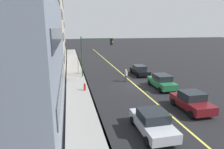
{
  "coord_description": "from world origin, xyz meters",
  "views": [
    {
      "loc": [
        -20.83,
        7.63,
        6.79
      ],
      "look_at": [
        -0.78,
        3.12,
        1.75
      ],
      "focal_mm": 30.85,
      "sensor_mm": 36.0,
      "label": 1
    }
  ],
  "objects": [
    {
      "name": "car_maroon",
      "position": [
        -7.6,
        -2.17,
        0.79
      ],
      "size": [
        3.96,
        2.07,
        1.6
      ],
      "color": "#591116",
      "rests_on": "ground"
    },
    {
      "name": "car_green",
      "position": [
        -1.52,
        -2.51,
        0.81
      ],
      "size": [
        4.25,
        1.93,
        1.61
      ],
      "color": "#1E6038",
      "rests_on": "ground"
    },
    {
      "name": "street_sign_post",
      "position": [
        6.55,
        6.46,
        1.59
      ],
      "size": [
        0.6,
        0.08,
        2.69
      ],
      "color": "slate",
      "rests_on": "ground"
    },
    {
      "name": "car_black",
      "position": [
        5.1,
        -2.35,
        0.71
      ],
      "size": [
        4.2,
        1.92,
        1.39
      ],
      "color": "black",
      "rests_on": "ground"
    },
    {
      "name": "sidewalk_slab",
      "position": [
        0.0,
        6.84,
        0.07
      ],
      "size": [
        80.0,
        2.58,
        0.15
      ],
      "primitive_type": "cube",
      "color": "gray",
      "rests_on": "ground"
    },
    {
      "name": "traffic_light_mast",
      "position": [
        5.42,
        4.24,
        3.88
      ],
      "size": [
        0.28,
        4.45,
        5.61
      ],
      "color": "#1E3823",
      "rests_on": "ground"
    },
    {
      "name": "ground",
      "position": [
        0.0,
        0.0,
        0.0
      ],
      "size": [
        200.0,
        200.0,
        0.0
      ],
      "primitive_type": "plane",
      "color": "black"
    },
    {
      "name": "building_midblock",
      "position": [
        10.8,
        14.32,
        7.03
      ],
      "size": [
        11.89,
        12.07,
        14.06
      ],
      "color": "#B2A893",
      "rests_on": "ground"
    },
    {
      "name": "curb_edge",
      "position": [
        0.0,
        5.63,
        0.07
      ],
      "size": [
        80.0,
        0.16,
        0.15
      ],
      "primitive_type": "cube",
      "color": "slate",
      "rests_on": "ground"
    },
    {
      "name": "fire_hydrant",
      "position": [
        -0.79,
        6.15,
        0.47
      ],
      "size": [
        0.24,
        0.24,
        0.94
      ],
      "color": "red",
      "rests_on": "ground"
    },
    {
      "name": "pedestrian_with_backpack",
      "position": [
        2.02,
        0.66,
        0.94
      ],
      "size": [
        0.44,
        0.45,
        1.63
      ],
      "color": "#383838",
      "rests_on": "ground"
    },
    {
      "name": "lane_stripe_center",
      "position": [
        0.0,
        0.0,
        0.01
      ],
      "size": [
        80.0,
        0.16,
        0.01
      ],
      "primitive_type": "cube",
      "color": "#D8CC4C",
      "rests_on": "ground"
    },
    {
      "name": "car_silver",
      "position": [
        -10.21,
        2.52,
        0.76
      ],
      "size": [
        4.09,
        2.04,
        1.53
      ],
      "color": "#A8AAB2",
      "rests_on": "ground"
    }
  ]
}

